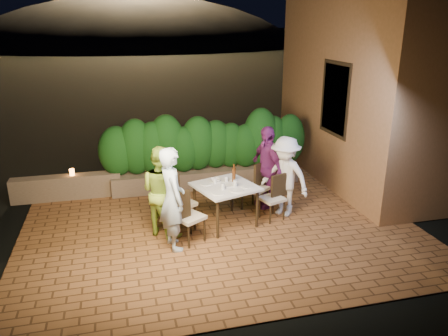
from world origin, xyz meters
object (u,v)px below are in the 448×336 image
object	(u,v)px
diner_blue	(172,199)
diner_white	(285,177)
dining_table	(225,205)
parapet_lamp	(72,172)
chair_left_back	(179,202)
diner_purple	(267,167)
chair_right_back	(255,187)
diner_green	(162,191)
bowl	(215,180)
beer_bottle	(234,173)
chair_right_front	(272,198)
chair_left_front	(189,216)

from	to	relation	value
diner_blue	diner_white	xyz separation A→B (m)	(2.23, 0.77, -0.09)
dining_table	parapet_lamp	xyz separation A→B (m)	(-2.79, 1.98, 0.20)
chair_left_back	diner_white	xyz separation A→B (m)	(2.05, 0.16, 0.24)
diner_blue	diner_purple	bearing A→B (deg)	-69.26
chair_right_back	diner_white	distance (m)	0.66
diner_blue	diner_purple	xyz separation A→B (m)	(2.03, 1.25, -0.03)
chair_left_back	diner_white	distance (m)	2.07
dining_table	chair_left_back	xyz separation A→B (m)	(-0.86, -0.04, 0.15)
diner_green	diner_white	world-z (taller)	diner_green
diner_green	diner_purple	bearing A→B (deg)	-112.36
bowl	chair_right_back	world-z (taller)	chair_right_back
chair_left_back	bowl	bearing A→B (deg)	-8.21
beer_bottle	bowl	size ratio (longest dim) A/B	1.82
diner_green	chair_left_back	bearing A→B (deg)	-117.35
chair_left_back	diner_purple	size ratio (longest dim) A/B	0.64
diner_blue	chair_right_front	bearing A→B (deg)	-82.90
chair_left_back	chair_right_front	size ratio (longest dim) A/B	1.23
chair_left_back	chair_right_back	xyz separation A→B (m)	(1.58, 0.51, -0.06)
chair_right_front	bowl	bearing A→B (deg)	-34.41
diner_blue	diner_purple	size ratio (longest dim) A/B	1.04
diner_purple	diner_white	bearing A→B (deg)	10.75
chair_right_back	diner_purple	xyz separation A→B (m)	(0.27, 0.13, 0.36)
diner_green	diner_blue	bearing A→B (deg)	150.99
dining_table	diner_purple	bearing A→B (deg)	31.53
chair_right_back	beer_bottle	bearing A→B (deg)	-3.57
chair_right_back	parapet_lamp	bearing A→B (deg)	-58.47
chair_right_back	parapet_lamp	size ratio (longest dim) A/B	6.64
chair_right_back	diner_green	bearing A→B (deg)	-17.95
chair_left_front	chair_right_front	xyz separation A→B (m)	(1.65, 0.49, -0.04)
diner_white	diner_purple	xyz separation A→B (m)	(-0.20, 0.48, 0.05)
bowl	chair_left_front	bearing A→B (deg)	-129.14
chair_left_front	diner_blue	size ratio (longest dim) A/B	0.54
chair_right_front	diner_white	size ratio (longest dim) A/B	0.56
bowl	diner_white	world-z (taller)	diner_white
chair_right_front	diner_green	world-z (taller)	diner_green
dining_table	parapet_lamp	size ratio (longest dim) A/B	7.15
chair_right_front	diner_white	bearing A→B (deg)	-173.58
diner_purple	chair_left_front	bearing A→B (deg)	-69.27
chair_left_front	diner_blue	world-z (taller)	diner_blue
dining_table	diner_green	world-z (taller)	diner_green
chair_right_back	diner_blue	bearing A→B (deg)	-2.92
chair_right_front	chair_left_back	bearing A→B (deg)	-18.25
bowl	chair_right_front	world-z (taller)	chair_right_front
chair_right_back	diner_green	world-z (taller)	diner_green
chair_left_front	chair_right_front	world-z (taller)	chair_left_front
dining_table	chair_right_back	world-z (taller)	chair_right_back
diner_blue	diner_green	xyz separation A→B (m)	(-0.11, 0.53, -0.06)
diner_blue	parapet_lamp	bearing A→B (deg)	22.96
parapet_lamp	diner_green	bearing A→B (deg)	-51.89
chair_left_front	diner_purple	world-z (taller)	diner_purple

